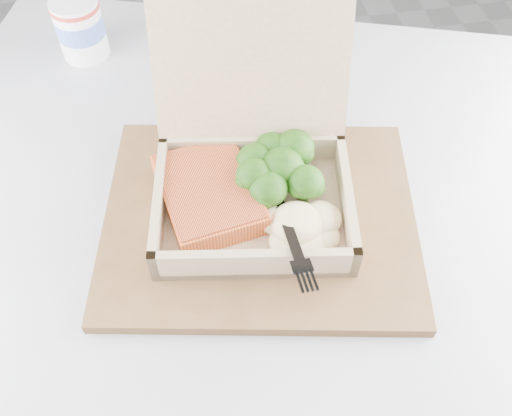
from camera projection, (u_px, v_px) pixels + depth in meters
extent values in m
cylinder|color=black|center=(238.00, 415.00, 1.28)|extent=(0.47, 0.47, 0.02)
cylinder|color=black|center=(234.00, 354.00, 1.00)|extent=(0.09, 0.09, 0.72)
cube|color=#9EA0A7|center=(224.00, 234.00, 0.70)|extent=(1.09, 1.09, 0.03)
cube|color=brown|center=(260.00, 218.00, 0.68)|extent=(0.42, 0.36, 0.02)
cube|color=tan|center=(253.00, 213.00, 0.67)|extent=(0.25, 0.21, 0.01)
cube|color=#9C8565|center=(160.00, 205.00, 0.66)|extent=(0.04, 0.17, 0.05)
cube|color=#9C8565|center=(346.00, 202.00, 0.66)|extent=(0.04, 0.17, 0.05)
cube|color=#9C8565|center=(255.00, 265.00, 0.61)|extent=(0.22, 0.04, 0.05)
cube|color=#9C8565|center=(252.00, 151.00, 0.71)|extent=(0.22, 0.04, 0.05)
cube|color=tan|center=(251.00, 69.00, 0.65)|extent=(0.23, 0.10, 0.17)
cube|color=#DD5C2B|center=(209.00, 194.00, 0.66)|extent=(0.13, 0.15, 0.03)
ellipsoid|color=beige|center=(297.00, 224.00, 0.63)|extent=(0.10, 0.08, 0.03)
cube|color=black|center=(278.00, 190.00, 0.65)|extent=(0.01, 0.10, 0.03)
cube|color=black|center=(293.00, 246.00, 0.60)|extent=(0.02, 0.04, 0.01)
cylinder|color=white|center=(80.00, 28.00, 0.84)|extent=(0.07, 0.07, 0.09)
cylinder|color=#4D6AC0|center=(79.00, 25.00, 0.84)|extent=(0.07, 0.07, 0.03)
cylinder|color=#B72C24|center=(74.00, 6.00, 0.81)|extent=(0.07, 0.07, 0.01)
cube|color=white|center=(304.00, 109.00, 0.80)|extent=(0.12, 0.17, 0.00)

